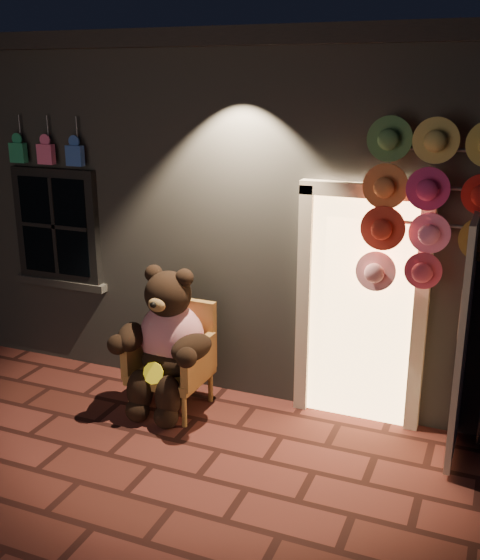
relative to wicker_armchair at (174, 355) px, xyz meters
The scene contains 5 objects.
ground 1.19m from the wicker_armchair, 72.94° to the right, with size 60.00×60.00×0.00m, color #5B2722.
shop_building 3.22m from the wicker_armchair, 83.92° to the left, with size 7.30×5.95×3.51m.
wicker_armchair is the anchor object (origin of this frame).
teddy_bear 0.23m from the wicker_armchair, 90.96° to the right, with size 1.02×0.79×1.40m.
hat_rack 2.86m from the wicker_armchair, ahead, with size 1.54×0.22×2.72m.
Camera 1 is at (2.45, -4.04, 3.04)m, focal length 42.00 mm.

